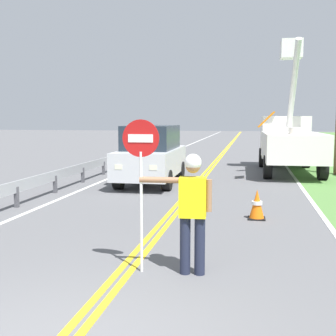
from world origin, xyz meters
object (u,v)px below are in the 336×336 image
flagger_worker (192,206)px  traffic_cone_lead (257,205)px  oncoming_suv_nearest (152,154)px  utility_bucket_truck (289,140)px  stop_sign_paddle (141,161)px

flagger_worker → traffic_cone_lead: size_ratio=2.61×
flagger_worker → traffic_cone_lead: bearing=75.3°
flagger_worker → oncoming_suv_nearest: 9.20m
oncoming_suv_nearest → flagger_worker: bearing=-73.1°
flagger_worker → traffic_cone_lead: (1.01, 3.85, -0.71)m
flagger_worker → utility_bucket_truck: bearing=79.6°
stop_sign_paddle → utility_bucket_truck: size_ratio=0.34×
flagger_worker → stop_sign_paddle: stop_sign_paddle is taller
flagger_worker → utility_bucket_truck: 13.70m
utility_bucket_truck → traffic_cone_lead: bearing=-98.7°
stop_sign_paddle → utility_bucket_truck: (3.24, 13.51, -0.28)m
oncoming_suv_nearest → traffic_cone_lead: oncoming_suv_nearest is taller
flagger_worker → stop_sign_paddle: bearing=-176.8°
stop_sign_paddle → utility_bucket_truck: 13.89m
stop_sign_paddle → utility_bucket_truck: bearing=76.5°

